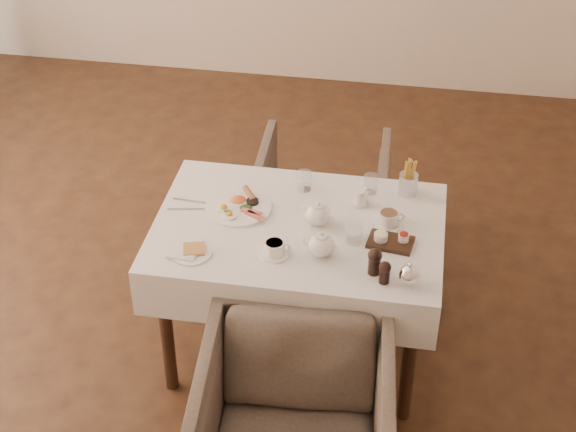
# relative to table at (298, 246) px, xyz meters

# --- Properties ---
(table) EXTENTS (1.28, 0.88, 0.75)m
(table) POSITION_rel_table_xyz_m (0.00, 0.00, 0.00)
(table) COLOR black
(table) RESTS_ON ground
(armchair_near) EXTENTS (0.81, 0.83, 0.70)m
(armchair_near) POSITION_rel_table_xyz_m (0.11, -0.77, -0.29)
(armchair_near) COLOR #453B32
(armchair_near) RESTS_ON ground
(armchair_far) EXTENTS (0.71, 0.73, 0.64)m
(armchair_far) POSITION_rel_table_xyz_m (0.00, 0.81, -0.32)
(armchair_far) COLOR #453B32
(armchair_far) RESTS_ON ground
(breakfast_plate) EXTENTS (0.30, 0.30, 0.04)m
(breakfast_plate) POSITION_rel_table_xyz_m (-0.29, 0.09, 0.13)
(breakfast_plate) COLOR white
(breakfast_plate) RESTS_ON table
(side_plate) EXTENTS (0.18, 0.18, 0.02)m
(side_plate) POSITION_rel_table_xyz_m (-0.42, -0.27, 0.12)
(side_plate) COLOR white
(side_plate) RESTS_ON table
(teapot_centre) EXTENTS (0.18, 0.15, 0.12)m
(teapot_centre) POSITION_rel_table_xyz_m (0.08, 0.02, 0.18)
(teapot_centre) COLOR white
(teapot_centre) RESTS_ON table
(teapot_front) EXTENTS (0.18, 0.15, 0.13)m
(teapot_front) POSITION_rel_table_xyz_m (0.13, -0.19, 0.18)
(teapot_front) COLOR white
(teapot_front) RESTS_ON table
(creamer) EXTENTS (0.09, 0.09, 0.08)m
(creamer) POSITION_rel_table_xyz_m (0.25, 0.21, 0.16)
(creamer) COLOR white
(creamer) RESTS_ON table
(teacup_near) EXTENTS (0.13, 0.13, 0.06)m
(teacup_near) POSITION_rel_table_xyz_m (-0.07, -0.22, 0.15)
(teacup_near) COLOR white
(teacup_near) RESTS_ON table
(teacup_far) EXTENTS (0.13, 0.13, 0.07)m
(teacup_far) POSITION_rel_table_xyz_m (0.39, 0.07, 0.15)
(teacup_far) COLOR white
(teacup_far) RESTS_ON table
(glass_left) EXTENTS (0.07, 0.07, 0.09)m
(glass_left) POSITION_rel_table_xyz_m (-0.02, 0.29, 0.16)
(glass_left) COLOR silver
(glass_left) RESTS_ON table
(glass_mid) EXTENTS (0.09, 0.09, 0.10)m
(glass_mid) POSITION_rel_table_xyz_m (0.25, -0.08, 0.17)
(glass_mid) COLOR silver
(glass_mid) RESTS_ON table
(glass_right) EXTENTS (0.08, 0.08, 0.09)m
(glass_right) POSITION_rel_table_xyz_m (0.29, 0.32, 0.16)
(glass_right) COLOR silver
(glass_right) RESTS_ON table
(condiment_board) EXTENTS (0.21, 0.16, 0.05)m
(condiment_board) POSITION_rel_table_xyz_m (0.41, -0.06, 0.13)
(condiment_board) COLOR black
(condiment_board) RESTS_ON table
(pepper_mill_left) EXTENTS (0.06, 0.06, 0.12)m
(pepper_mill_left) POSITION_rel_table_xyz_m (0.36, -0.27, 0.18)
(pepper_mill_left) COLOR black
(pepper_mill_left) RESTS_ON table
(pepper_mill_right) EXTENTS (0.05, 0.05, 0.10)m
(pepper_mill_right) POSITION_rel_table_xyz_m (0.40, -0.32, 0.17)
(pepper_mill_right) COLOR black
(pepper_mill_right) RESTS_ON table
(silver_pot) EXTENTS (0.11, 0.09, 0.11)m
(silver_pot) POSITION_rel_table_xyz_m (0.50, -0.32, 0.17)
(silver_pot) COLOR white
(silver_pot) RESTS_ON table
(fries_cup) EXTENTS (0.09, 0.09, 0.19)m
(fries_cup) POSITION_rel_table_xyz_m (0.46, 0.33, 0.20)
(fries_cup) COLOR silver
(fries_cup) RESTS_ON table
(cutlery_fork) EXTENTS (0.18, 0.03, 0.00)m
(cutlery_fork) POSITION_rel_table_xyz_m (-0.51, 0.10, 0.12)
(cutlery_fork) COLOR silver
(cutlery_fork) RESTS_ON table
(cutlery_knife) EXTENTS (0.18, 0.04, 0.00)m
(cutlery_knife) POSITION_rel_table_xyz_m (-0.52, 0.04, 0.12)
(cutlery_knife) COLOR silver
(cutlery_knife) RESTS_ON table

